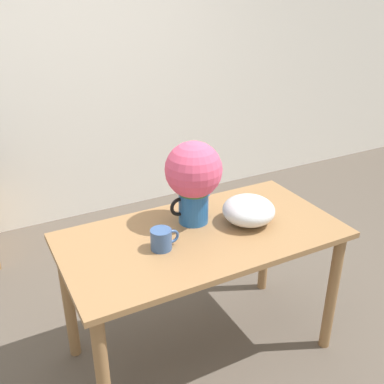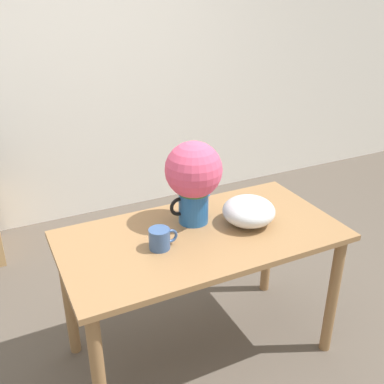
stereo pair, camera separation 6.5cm
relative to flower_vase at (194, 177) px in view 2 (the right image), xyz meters
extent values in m
plane|color=brown|center=(-0.20, -0.12, -1.02)|extent=(12.00, 12.00, 0.00)
cube|color=silver|center=(-0.20, 1.82, 0.28)|extent=(8.00, 0.05, 2.60)
cube|color=olive|center=(-0.02, -0.13, -0.27)|extent=(1.41, 0.73, 0.03)
cylinder|color=olive|center=(-0.66, -0.43, -0.65)|extent=(0.06, 0.06, 0.74)
cylinder|color=olive|center=(0.63, -0.43, -0.65)|extent=(0.06, 0.06, 0.74)
cylinder|color=olive|center=(-0.66, 0.18, -0.65)|extent=(0.06, 0.06, 0.74)
cylinder|color=olive|center=(0.63, 0.18, -0.65)|extent=(0.06, 0.06, 0.74)
cylinder|color=#235B9E|center=(0.00, 0.00, -0.16)|extent=(0.15, 0.15, 0.19)
cone|color=#235B9E|center=(0.07, 0.00, -0.09)|extent=(0.05, 0.05, 0.05)
torus|color=black|center=(-0.08, 0.00, -0.15)|extent=(0.10, 0.02, 0.10)
sphere|color=#3D7033|center=(0.00, 0.00, -0.01)|extent=(0.22, 0.22, 0.22)
sphere|color=#DB4C70|center=(0.00, 0.00, 0.04)|extent=(0.29, 0.29, 0.29)
cylinder|color=#385689|center=(-0.26, -0.16, -0.20)|extent=(0.10, 0.10, 0.10)
torus|color=#385689|center=(-0.21, -0.16, -0.20)|extent=(0.07, 0.01, 0.07)
ellipsoid|color=silver|center=(0.25, -0.14, -0.18)|extent=(0.27, 0.27, 0.14)
camera|label=1|loc=(-0.97, -1.82, 0.90)|focal=42.00mm
camera|label=2|loc=(-0.91, -1.85, 0.90)|focal=42.00mm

